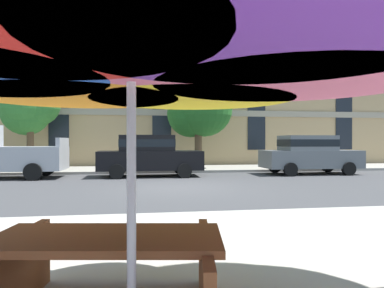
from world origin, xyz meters
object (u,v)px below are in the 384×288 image
object	(u,v)px
street_tree_middle	(200,107)
patio_umbrella	(131,51)
street_tree_left	(30,107)
sedan_black	(149,154)
picnic_table	(107,271)
sedan_gray	(309,154)

from	to	relation	value
street_tree_middle	patio_umbrella	bearing A→B (deg)	-101.25
street_tree_middle	street_tree_left	bearing A→B (deg)	176.27
street_tree_left	patio_umbrella	world-z (taller)	street_tree_left
sedan_black	picnic_table	distance (m)	12.16
sedan_black	street_tree_left	xyz separation A→B (m)	(-5.92, 3.49, 2.32)
street_tree_left	patio_umbrella	xyz separation A→B (m)	(5.52, -16.19, -1.19)
sedan_gray	patio_umbrella	bearing A→B (deg)	-121.35
sedan_gray	street_tree_left	world-z (taller)	street_tree_left
sedan_gray	picnic_table	bearing A→B (deg)	-123.22
street_tree_left	patio_umbrella	distance (m)	17.15
sedan_gray	picnic_table	xyz separation A→B (m)	(-7.94, -12.13, -0.46)
sedan_gray	patio_umbrella	xyz separation A→B (m)	(-7.74, -12.70, 1.13)
sedan_black	sedan_gray	xyz separation A→B (m)	(7.33, 0.00, 0.00)
street_tree_middle	patio_umbrella	world-z (taller)	street_tree_middle
street_tree_middle	picnic_table	world-z (taller)	street_tree_middle
street_tree_middle	picnic_table	distance (m)	15.68
sedan_gray	street_tree_middle	world-z (taller)	street_tree_middle
sedan_black	street_tree_middle	xyz separation A→B (m)	(2.70, 2.93, 2.38)
street_tree_left	picnic_table	size ratio (longest dim) A/B	2.30
patio_umbrella	street_tree_left	bearing A→B (deg)	108.82
sedan_black	picnic_table	size ratio (longest dim) A/B	2.20
sedan_gray	street_tree_left	size ratio (longest dim) A/B	0.96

